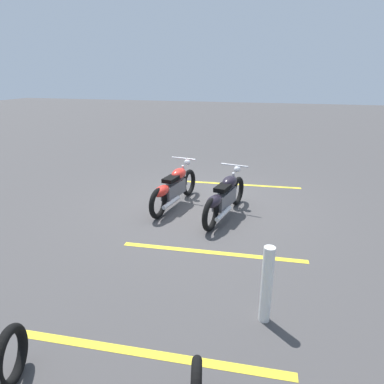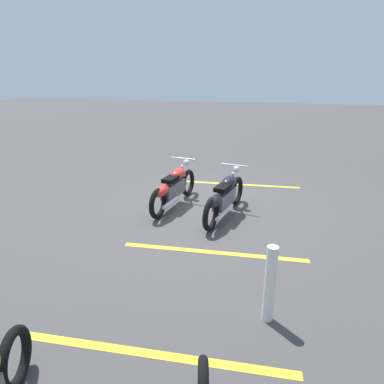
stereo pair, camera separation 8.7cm
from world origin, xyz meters
name	(u,v)px [view 2 (the right image)]	position (x,y,z in m)	size (l,w,h in m)	color
ground_plane	(202,204)	(0.00, 0.00, 0.00)	(60.00, 60.00, 0.00)	#474444
motorcycle_bright_foreground	(173,188)	(0.30, -0.62, 0.46)	(2.22, 0.64, 1.04)	black
motorcycle_dark_foreground	(224,197)	(0.61, 0.61, 0.46)	(2.21, 0.71, 1.04)	black
bollard_post	(270,284)	(3.65, 1.65, 0.51)	(0.14, 0.14, 1.02)	white
parking_stripe_near	(240,184)	(-1.72, 0.69, 0.00)	(3.20, 0.12, 0.01)	yellow
parking_stripe_mid	(213,252)	(2.17, 0.68, 0.00)	(3.20, 0.12, 0.01)	yellow
parking_stripe_far	(152,354)	(4.54, 0.45, 0.00)	(3.20, 0.12, 0.01)	yellow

